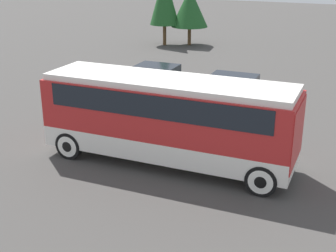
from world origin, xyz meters
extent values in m
plane|color=#423F3D|center=(0.00, 0.00, 0.00)|extent=(120.00, 120.00, 0.00)
cube|color=silver|center=(0.00, 0.00, 0.82)|extent=(9.05, 2.47, 0.75)
cube|color=red|center=(0.00, 0.00, 2.08)|extent=(9.05, 2.47, 1.76)
cube|color=black|center=(0.00, 0.00, 2.51)|extent=(7.96, 2.51, 0.79)
cube|color=silver|center=(0.00, 0.00, 3.07)|extent=(8.87, 2.27, 0.22)
cube|color=red|center=(4.37, 0.00, 1.82)|extent=(0.36, 2.37, 2.01)
cylinder|color=black|center=(3.69, -1.12, 0.52)|extent=(1.04, 0.28, 1.04)
cylinder|color=silver|center=(3.69, -1.12, 0.52)|extent=(0.81, 0.30, 0.81)
cylinder|color=black|center=(3.69, -1.12, 0.52)|extent=(0.39, 0.32, 0.39)
cylinder|color=black|center=(3.69, 1.12, 0.52)|extent=(1.04, 0.28, 1.04)
cylinder|color=silver|center=(3.69, 1.12, 0.52)|extent=(0.81, 0.30, 0.81)
cylinder|color=black|center=(3.69, 1.12, 0.52)|extent=(0.39, 0.32, 0.39)
cylinder|color=black|center=(-3.54, -1.12, 0.52)|extent=(1.04, 0.28, 1.04)
cylinder|color=silver|center=(-3.54, -1.12, 0.52)|extent=(0.81, 0.30, 0.81)
cylinder|color=black|center=(-3.54, -1.12, 0.52)|extent=(0.39, 0.32, 0.39)
cylinder|color=black|center=(-3.54, 1.12, 0.52)|extent=(1.04, 0.28, 1.04)
cylinder|color=silver|center=(-3.54, 1.12, 0.52)|extent=(0.81, 0.30, 0.81)
cylinder|color=black|center=(-3.54, 1.12, 0.52)|extent=(0.39, 0.32, 0.39)
cube|color=#2D5638|center=(-4.13, 8.52, 0.56)|extent=(4.32, 1.76, 0.64)
cube|color=black|center=(-4.30, 8.52, 1.16)|extent=(2.25, 1.58, 0.56)
cylinder|color=black|center=(-2.41, 7.73, 0.32)|extent=(0.63, 0.22, 0.63)
cylinder|color=black|center=(-2.41, 7.73, 0.32)|extent=(0.24, 0.26, 0.24)
cylinder|color=black|center=(-2.41, 9.30, 0.32)|extent=(0.63, 0.22, 0.63)
cylinder|color=black|center=(-2.41, 9.30, 0.32)|extent=(0.24, 0.26, 0.24)
cylinder|color=black|center=(-5.85, 7.73, 0.32)|extent=(0.63, 0.22, 0.63)
cylinder|color=black|center=(-5.85, 7.73, 0.32)|extent=(0.24, 0.26, 0.24)
cylinder|color=black|center=(-5.85, 9.30, 0.32)|extent=(0.63, 0.22, 0.63)
cylinder|color=black|center=(-5.85, 9.30, 0.32)|extent=(0.24, 0.26, 0.24)
cube|color=silver|center=(0.29, 8.36, 0.58)|extent=(4.52, 1.72, 0.65)
cube|color=black|center=(0.11, 8.36, 1.13)|extent=(2.35, 1.55, 0.45)
cylinder|color=black|center=(2.08, 7.59, 0.34)|extent=(0.68, 0.22, 0.68)
cylinder|color=black|center=(2.08, 7.59, 0.34)|extent=(0.26, 0.26, 0.26)
cylinder|color=black|center=(2.08, 9.13, 0.34)|extent=(0.68, 0.22, 0.68)
cylinder|color=black|center=(2.08, 9.13, 0.34)|extent=(0.26, 0.26, 0.26)
cylinder|color=black|center=(-1.49, 7.59, 0.34)|extent=(0.68, 0.22, 0.68)
cylinder|color=black|center=(-1.49, 7.59, 0.34)|extent=(0.26, 0.26, 0.26)
cylinder|color=black|center=(-1.49, 9.13, 0.34)|extent=(0.68, 0.22, 0.68)
cylinder|color=black|center=(-1.49, 9.13, 0.34)|extent=(0.26, 0.26, 0.26)
cube|color=maroon|center=(-2.77, 4.71, 0.51)|extent=(4.27, 1.73, 0.57)
cube|color=black|center=(-2.94, 4.71, 1.08)|extent=(2.22, 1.56, 0.57)
cylinder|color=black|center=(-1.05, 3.94, 0.30)|extent=(0.60, 0.22, 0.60)
cylinder|color=black|center=(-1.05, 3.94, 0.30)|extent=(0.23, 0.26, 0.23)
cylinder|color=black|center=(-1.05, 5.49, 0.30)|extent=(0.60, 0.22, 0.60)
cylinder|color=black|center=(-1.05, 5.49, 0.30)|extent=(0.23, 0.26, 0.23)
cylinder|color=black|center=(-4.48, 3.94, 0.30)|extent=(0.60, 0.22, 0.60)
cylinder|color=black|center=(-4.48, 3.94, 0.30)|extent=(0.23, 0.26, 0.23)
cylinder|color=black|center=(-4.48, 5.49, 0.30)|extent=(0.60, 0.22, 0.60)
cylinder|color=black|center=(-4.48, 5.49, 0.30)|extent=(0.23, 0.26, 0.23)
cylinder|color=brown|center=(-7.47, 21.93, 0.75)|extent=(0.28, 0.28, 1.51)
cone|color=#1E5123|center=(-7.47, 21.93, 3.07)|extent=(2.97, 2.97, 3.12)
cylinder|color=brown|center=(-9.36, 21.12, 0.85)|extent=(0.28, 0.28, 1.69)
camera|label=1|loc=(6.19, -14.44, 7.31)|focal=50.00mm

